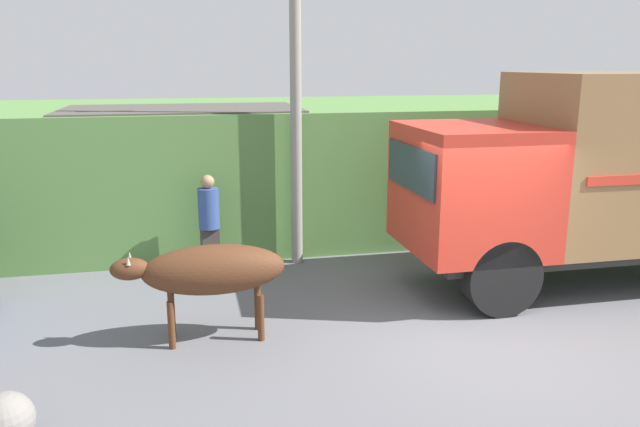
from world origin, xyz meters
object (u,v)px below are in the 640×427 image
object	(u,v)px
utility_pole	(295,63)
roadside_rock	(5,420)
cargo_truck	(613,170)
pedestrian_on_hill	(209,220)
brown_cow	(210,271)

from	to	relation	value
utility_pole	roadside_rock	bearing A→B (deg)	-126.75
utility_pole	cargo_truck	bearing A→B (deg)	-23.76
pedestrian_on_hill	utility_pole	size ratio (longest dim) A/B	0.25
cargo_truck	pedestrian_on_hill	bearing A→B (deg)	166.39
cargo_truck	brown_cow	world-z (taller)	cargo_truck
brown_cow	pedestrian_on_hill	bearing A→B (deg)	84.19
brown_cow	utility_pole	xyz separation A→B (m)	(1.70, 3.02, 2.64)
roadside_rock	cargo_truck	bearing A→B (deg)	18.60
cargo_truck	pedestrian_on_hill	xyz separation A→B (m)	(-6.43, 1.87, -0.94)
brown_cow	roadside_rock	xyz separation A→B (m)	(-2.06, -2.01, -0.69)
pedestrian_on_hill	utility_pole	distance (m)	3.09
cargo_truck	utility_pole	bearing A→B (deg)	158.87
cargo_truck	pedestrian_on_hill	world-z (taller)	cargo_truck
brown_cow	roadside_rock	distance (m)	2.96
pedestrian_on_hill	utility_pole	xyz separation A→B (m)	(1.59, 0.26, 2.64)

